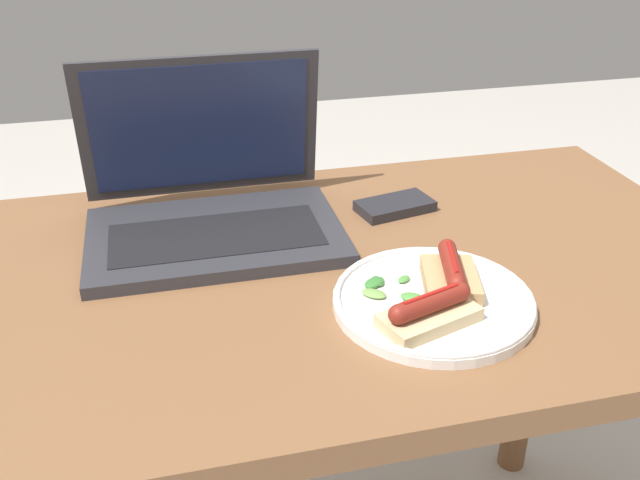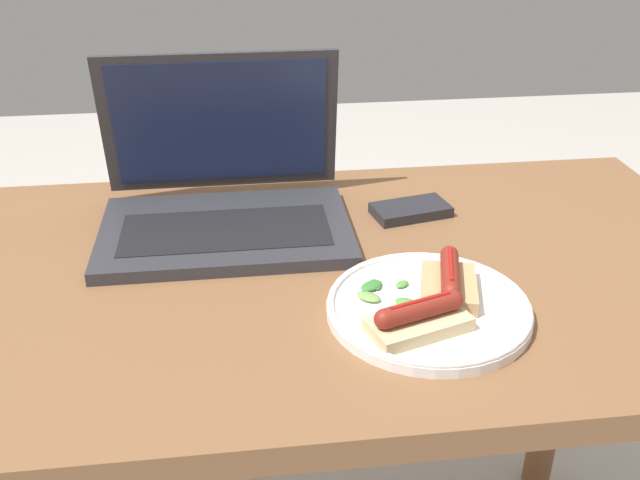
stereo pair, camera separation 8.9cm
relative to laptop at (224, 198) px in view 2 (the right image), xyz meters
name	(u,v)px [view 2 (the right image)]	position (x,y,z in m)	size (l,w,h in m)	color
desk	(306,334)	(0.10, -0.14, -0.15)	(1.21, 0.65, 0.73)	brown
laptop	(224,198)	(0.00, 0.00, 0.00)	(0.36, 0.27, 0.24)	#2D2D33
plate	(429,307)	(0.24, -0.27, -0.03)	(0.24, 0.24, 0.02)	white
sausage_toast_left	(449,282)	(0.27, -0.25, -0.01)	(0.09, 0.11, 0.04)	tan
sausage_toast_middle	(419,318)	(0.21, -0.32, -0.01)	(0.13, 0.09, 0.04)	#D6B784
salad_pile	(384,293)	(0.19, -0.24, -0.03)	(0.08, 0.08, 0.01)	#4C8E3D
external_drive	(411,210)	(0.28, 0.00, -0.04)	(0.13, 0.08, 0.02)	#232328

